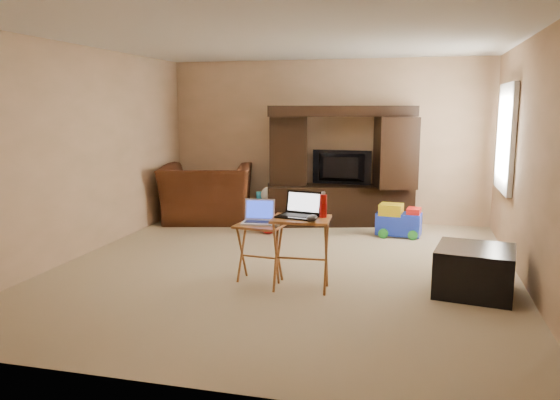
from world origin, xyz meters
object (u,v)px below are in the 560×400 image
(child_rocker, at_px, (267,209))
(ottoman, at_px, (475,271))
(tray_table_left, at_px, (260,253))
(entertainment_center, at_px, (340,166))
(mouse_left, at_px, (276,224))
(push_toy, at_px, (399,220))
(laptop_left, at_px, (258,212))
(television, at_px, (341,168))
(recliner, at_px, (207,194))
(water_bottle, at_px, (323,206))
(tray_table_right, at_px, (301,254))
(mouse_right, at_px, (312,218))
(laptop_right, at_px, (298,205))
(plush_toy, at_px, (268,220))

(child_rocker, distance_m, ottoman, 3.64)
(child_rocker, bearing_deg, tray_table_left, -97.79)
(entertainment_center, distance_m, mouse_left, 3.09)
(push_toy, xyz_separation_m, laptop_left, (-1.35, -2.36, 0.49))
(entertainment_center, bearing_deg, push_toy, -49.01)
(television, relative_size, recliner, 0.67)
(child_rocker, height_order, laptop_left, laptop_left)
(entertainment_center, xyz_separation_m, water_bottle, (0.26, -3.06, -0.07))
(tray_table_right, bearing_deg, mouse_right, -46.28)
(television, bearing_deg, push_toy, 147.49)
(mouse_right, relative_size, water_bottle, 0.66)
(mouse_right, bearing_deg, television, 93.35)
(tray_table_left, relative_size, water_bottle, 2.71)
(television, distance_m, mouse_left, 3.15)
(television, distance_m, laptop_right, 3.19)
(push_toy, relative_size, mouse_right, 4.20)
(entertainment_center, distance_m, water_bottle, 3.07)
(child_rocker, bearing_deg, laptop_left, -98.28)
(tray_table_right, height_order, laptop_left, laptop_left)
(recliner, relative_size, mouse_right, 9.30)
(tray_table_right, xyz_separation_m, water_bottle, (0.20, 0.08, 0.47))
(push_toy, bearing_deg, water_bottle, -98.19)
(water_bottle, bearing_deg, tray_table_right, -158.20)
(laptop_right, bearing_deg, child_rocker, 123.33)
(laptop_left, height_order, water_bottle, water_bottle)
(recliner, xyz_separation_m, ottoman, (3.74, -2.53, -0.22))
(ottoman, bearing_deg, plush_toy, 143.10)
(tray_table_left, height_order, mouse_right, mouse_right)
(television, bearing_deg, laptop_left, 85.69)
(entertainment_center, xyz_separation_m, mouse_left, (-0.21, -3.07, -0.27))
(mouse_left, bearing_deg, push_toy, 65.42)
(television, relative_size, mouse_right, 6.23)
(mouse_right, bearing_deg, plush_toy, 114.50)
(laptop_left, xyz_separation_m, water_bottle, (0.69, -0.10, 0.11))
(recliner, height_order, laptop_left, recliner)
(ottoman, xyz_separation_m, mouse_right, (-1.51, -0.41, 0.52))
(recliner, bearing_deg, ottoman, 131.94)
(entertainment_center, bearing_deg, laptop_right, -105.07)
(child_rocker, bearing_deg, mouse_left, -94.29)
(ottoman, height_order, tray_table_right, tray_table_right)
(tray_table_left, height_order, mouse_left, mouse_left)
(plush_toy, bearing_deg, laptop_right, -67.81)
(entertainment_center, height_order, laptop_left, entertainment_center)
(recliner, bearing_deg, mouse_right, 113.13)
(plush_toy, relative_size, laptop_left, 1.22)
(television, bearing_deg, child_rocker, 30.12)
(recliner, xyz_separation_m, push_toy, (2.95, -0.29, -0.21))
(push_toy, xyz_separation_m, tray_table_left, (-1.32, -2.39, 0.07))
(ottoman, relative_size, tray_table_right, 0.98)
(push_toy, height_order, laptop_right, laptop_right)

